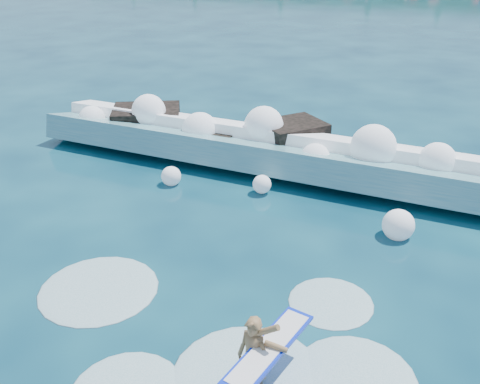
{
  "coord_description": "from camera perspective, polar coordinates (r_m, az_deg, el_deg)",
  "views": [
    {
      "loc": [
        6.43,
        -9.12,
        7.19
      ],
      "look_at": [
        1.5,
        2.0,
        1.2
      ],
      "focal_mm": 40.0,
      "sensor_mm": 36.0,
      "label": 1
    }
  ],
  "objects": [
    {
      "name": "wave_spray",
      "position": [
        17.55,
        4.52,
        5.46
      ],
      "size": [
        15.45,
        4.66,
        1.98
      ],
      "color": "white",
      "rests_on": "ground"
    },
    {
      "name": "rock_cluster",
      "position": [
        19.61,
        -3.42,
        6.09
      ],
      "size": [
        8.53,
        3.3,
        1.45
      ],
      "color": "black",
      "rests_on": "ground"
    },
    {
      "name": "breaking_wave",
      "position": [
        17.78,
        4.19,
        4.1
      ],
      "size": [
        17.19,
        2.71,
        1.48
      ],
      "color": "teal",
      "rests_on": "ground"
    },
    {
      "name": "ground",
      "position": [
        13.28,
        -9.53,
        -6.99
      ],
      "size": [
        200.0,
        200.0,
        0.0
      ],
      "primitive_type": "plane",
      "color": "#072A3D",
      "rests_on": "ground"
    },
    {
      "name": "surf_foam",
      "position": [
        10.65,
        -2.42,
        -16.28
      ],
      "size": [
        8.99,
        5.79,
        0.14
      ],
      "color": "silver",
      "rests_on": "ground"
    },
    {
      "name": "surfer_with_board",
      "position": [
        9.59,
        1.75,
        -17.1
      ],
      "size": [
        1.07,
        2.87,
        1.66
      ],
      "color": "olive",
      "rests_on": "ground"
    }
  ]
}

